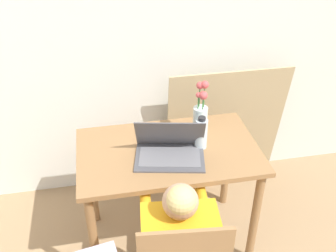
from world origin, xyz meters
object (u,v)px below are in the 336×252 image
Objects in this scene: person_seated at (178,237)px; water_bottle at (201,133)px; laptop at (170,148)px; flower_vase at (200,116)px.

person_seated is 4.94× the size of water_bottle.
person_seated reaches higher than laptop.
laptop is 2.13× the size of water_bottle.
person_seated is 0.50m from laptop.
water_bottle is at bearing 26.14° from laptop.
water_bottle is at bearing -108.96° from person_seated.
laptop is at bearing -165.62° from water_bottle.
flower_vase is at bearing 48.87° from laptop.
water_bottle is (0.19, 0.05, 0.04)m from laptop.
person_seated reaches higher than water_bottle.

